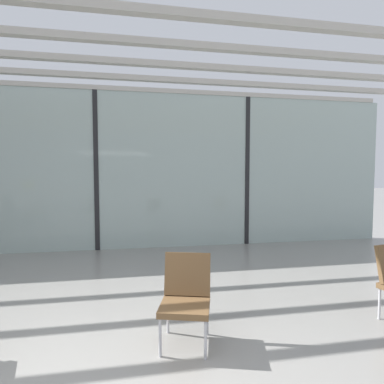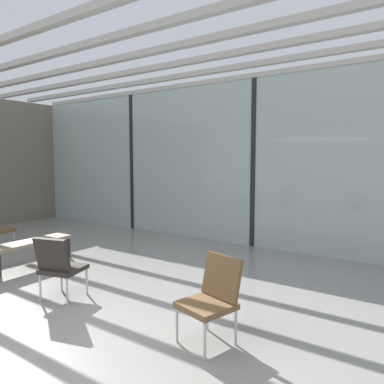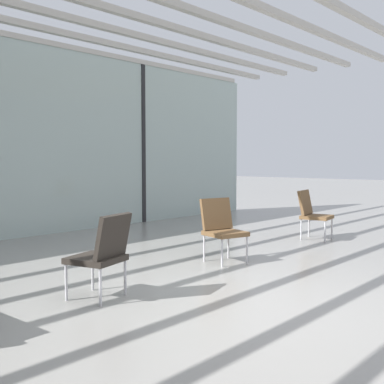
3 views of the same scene
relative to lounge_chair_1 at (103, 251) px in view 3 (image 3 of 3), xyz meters
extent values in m
plane|color=gray|center=(0.81, -0.99, -0.49)|extent=(60.00, 60.00, 0.00)
cube|color=black|center=(4.31, 4.21, 1.27)|extent=(0.10, 0.12, 3.53)
cube|color=#B7B2A8|center=(0.81, 2.56, 3.09)|extent=(13.72, 0.12, 0.10)
cube|color=#B7B2A8|center=(0.81, 3.38, 3.09)|extent=(13.72, 0.12, 0.10)
cube|color=#28231E|center=(-0.02, 0.09, -0.09)|extent=(0.59, 0.59, 0.06)
cube|color=#28231E|center=(0.03, -0.12, 0.16)|extent=(0.50, 0.27, 0.44)
cylinder|color=#BCBCC1|center=(0.12, 0.34, -0.31)|extent=(0.03, 0.03, 0.37)
cylinder|color=#BCBCC1|center=(-0.28, 0.23, -0.31)|extent=(0.03, 0.03, 0.37)
cylinder|color=#BCBCC1|center=(0.24, -0.06, -0.31)|extent=(0.03, 0.03, 0.37)
cylinder|color=#BCBCC1|center=(-0.17, -0.17, -0.31)|extent=(0.03, 0.03, 0.37)
cube|color=brown|center=(2.19, 0.15, -0.09)|extent=(0.59, 0.59, 0.06)
cube|color=brown|center=(2.24, 0.36, 0.16)|extent=(0.50, 0.26, 0.44)
cylinder|color=#BCBCC1|center=(1.93, 0.00, -0.31)|extent=(0.03, 0.03, 0.37)
cylinder|color=#BCBCC1|center=(2.33, -0.11, -0.31)|extent=(0.03, 0.03, 0.37)
cylinder|color=#BCBCC1|center=(2.04, 0.41, -0.31)|extent=(0.03, 0.03, 0.37)
cylinder|color=#BCBCC1|center=(2.45, 0.30, -0.31)|extent=(0.03, 0.03, 0.37)
cube|color=brown|center=(4.75, 0.11, -0.09)|extent=(0.56, 0.56, 0.06)
cube|color=brown|center=(4.71, 0.32, 0.16)|extent=(0.50, 0.22, 0.44)
cylinder|color=#BCBCC1|center=(4.58, -0.13, -0.31)|extent=(0.03, 0.03, 0.37)
cylinder|color=#BCBCC1|center=(4.99, -0.06, -0.31)|extent=(0.03, 0.03, 0.37)
cylinder|color=#BCBCC1|center=(4.51, 0.28, -0.31)|extent=(0.03, 0.03, 0.37)
cylinder|color=#BCBCC1|center=(4.92, 0.36, -0.31)|extent=(0.03, 0.03, 0.37)
camera|label=1|loc=(1.76, -2.68, 1.21)|focal=27.88mm
camera|label=2|loc=(4.04, -2.81, 1.37)|focal=33.66mm
camera|label=3|loc=(-2.89, -3.82, 0.91)|focal=44.34mm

